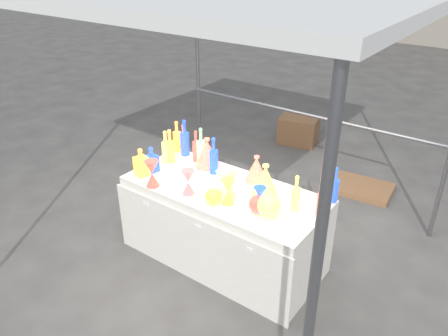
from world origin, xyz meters
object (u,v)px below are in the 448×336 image
Objects in this scene: display_table at (223,224)px; bottle_0 at (177,136)px; cardboard_box_closed at (298,130)px; decanter_0 at (141,162)px; lampshade_0 at (207,152)px; globe_0 at (213,197)px; hourglass_0 at (152,174)px.

bottle_0 is (-0.85, 0.36, 0.54)m from display_table.
decanter_0 is (-0.08, -3.04, 0.69)m from cardboard_box_closed.
bottle_0 is at bearing 144.22° from lampshade_0.
display_table is at bearing -58.72° from lampshade_0.
globe_0 is (0.75, -3.04, 0.61)m from cardboard_box_closed.
decanter_0 is 1.88× the size of globe_0.
hourglass_0 is 0.61m from lampshade_0.
bottle_0 is at bearing 114.32° from decanter_0.
globe_0 reaches higher than cardboard_box_closed.
display_table is at bearing 31.38° from hourglass_0.
decanter_0 is 0.24m from hourglass_0.
globe_0 is (0.92, -0.60, -0.10)m from bottle_0.
bottle_0 reaches higher than display_table.
lampshade_0 is (0.29, -2.54, 0.70)m from cardboard_box_closed.
bottle_0 is 0.48m from lampshade_0.
lampshade_0 is (0.37, 0.51, 0.01)m from decanter_0.
hourglass_0 is 0.62m from globe_0.
lampshade_0 reaches higher than cardboard_box_closed.
hourglass_0 is at bearing -148.62° from display_table.
cardboard_box_closed is at bearing 103.85° from globe_0.
hourglass_0 is (0.32, -0.69, -0.04)m from bottle_0.
hourglass_0 is at bearing -5.64° from decanter_0.
decanter_0 is at bearing -150.35° from lampshade_0.
display_table is at bearing -22.92° from bottle_0.
display_table is 6.76× the size of decanter_0.
display_table is 5.71× the size of bottle_0.
cardboard_box_closed is 3.19m from globe_0.
globe_0 is 0.50× the size of lampshade_0.
decanter_0 is 0.63m from lampshade_0.
display_table is at bearing -88.32° from cardboard_box_closed.
cardboard_box_closed is at bearing 103.58° from display_table.
bottle_0 is at bearing 157.08° from display_table.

